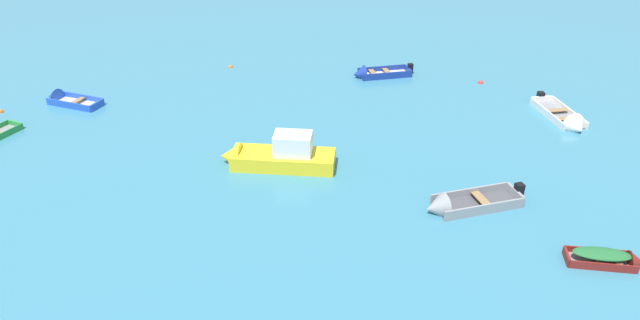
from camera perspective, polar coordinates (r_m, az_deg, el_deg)
name	(u,v)px	position (r m, az deg, el deg)	size (l,w,h in m)	color
rowboat_deep_blue_cluster_outer	(372,74)	(38.78, 5.27, 8.69)	(4.20, 1.36, 1.21)	beige
rowboat_maroon_midfield_left	(613,259)	(24.42, 27.57, -8.86)	(3.00, 1.85, 0.86)	gray
motor_launch_yellow_cluster_inner	(275,156)	(27.72, -4.54, 0.45)	(5.88, 3.24, 2.11)	yellow
rowboat_blue_outer_left	(63,99)	(38.14, -24.62, 5.60)	(3.79, 3.06, 1.15)	beige
rowboat_white_near_right	(568,121)	(34.90, 23.88, 3.61)	(1.68, 4.74, 1.34)	gray
rowboat_grey_center	(456,205)	(25.35, 13.67, -4.46)	(4.73, 1.65, 1.29)	#4C4C51
mooring_buoy_trailing	(480,83)	(39.14, 15.96, 7.51)	(0.36, 0.36, 0.36)	red
mooring_buoy_central	(231,67)	(40.88, -9.06, 9.27)	(0.34, 0.34, 0.34)	orange
mooring_buoy_far_field	(1,112)	(38.48, -29.65, 4.23)	(0.34, 0.34, 0.34)	orange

